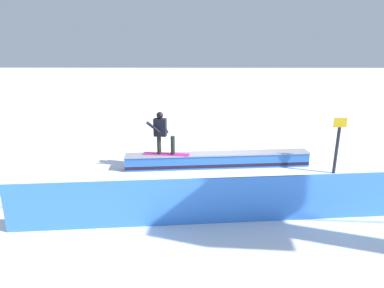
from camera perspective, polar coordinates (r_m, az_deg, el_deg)
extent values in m
plane|color=white|center=(10.96, 4.63, -4.13)|extent=(120.00, 120.00, 0.00)
cube|color=blue|center=(10.88, 4.66, -2.98)|extent=(6.24, 1.03, 0.47)
cube|color=black|center=(10.92, 4.65, -3.55)|extent=(6.25, 1.05, 0.11)
cube|color=#93919D|center=(10.80, 4.69, -1.71)|extent=(6.24, 1.09, 0.04)
cube|color=#C31A83|center=(10.65, -4.64, -1.81)|extent=(1.57, 0.43, 0.01)
cylinder|color=black|center=(10.60, -5.90, -0.15)|extent=(0.15, 0.15, 0.62)
cylinder|color=black|center=(10.51, -3.45, -0.23)|extent=(0.15, 0.15, 0.62)
cube|color=black|center=(10.43, -5.72, 2.98)|extent=(0.42, 0.28, 0.58)
sphere|color=black|center=(10.35, -5.79, 5.13)|extent=(0.22, 0.22, 0.22)
cylinder|color=black|center=(10.31, -6.90, 2.95)|extent=(0.50, 0.14, 0.41)
cylinder|color=black|center=(10.56, -5.01, 3.33)|extent=(0.30, 0.12, 0.54)
cube|color=#397CE8|center=(7.43, 6.63, -9.99)|extent=(9.84, 0.98, 1.12)
cylinder|color=#262628|center=(11.16, 24.43, -1.07)|extent=(0.10, 0.10, 1.53)
cube|color=yellow|center=(10.94, 25.00, 3.51)|extent=(0.40, 0.04, 0.30)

